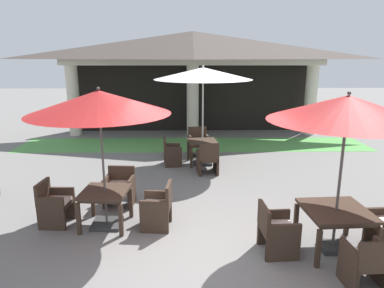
{
  "coord_description": "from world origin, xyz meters",
  "views": [
    {
      "loc": [
        -0.28,
        -5.38,
        3.22
      ],
      "look_at": [
        -0.15,
        2.28,
        1.28
      ],
      "focal_mm": 33.0,
      "sensor_mm": 36.0,
      "label": 1
    }
  ],
  "objects_px": {
    "terracotta_urn": "(168,152)",
    "patio_chair_mid_left_west": "(172,152)",
    "patio_chair_mid_right_west": "(276,230)",
    "patio_chair_near_foreground_north": "(120,187)",
    "patio_chair_mid_right_south": "(367,263)",
    "patio_chair_mid_left_south": "(208,159)",
    "patio_umbrella_near_foreground": "(99,103)",
    "patio_table_mid_left": "(203,144)",
    "patio_umbrella_mid_left": "(203,74)",
    "patio_umbrella_mid_right": "(347,109)",
    "patio_chair_mid_left_north": "(198,142)",
    "patio_table_mid_right": "(336,214)",
    "patio_table_near_foreground": "(105,196)",
    "patio_chair_near_foreground_east": "(158,207)",
    "patio_chair_near_foreground_west": "(55,204)"
  },
  "relations": [
    {
      "from": "patio_chair_mid_left_south",
      "to": "patio_chair_mid_right_south",
      "type": "bearing_deg",
      "value": -74.9
    },
    {
      "from": "patio_table_mid_right",
      "to": "terracotta_urn",
      "type": "relative_size",
      "value": 2.85
    },
    {
      "from": "patio_umbrella_mid_left",
      "to": "patio_chair_mid_left_west",
      "type": "xyz_separation_m",
      "value": [
        -0.93,
        -0.1,
        -2.29
      ]
    },
    {
      "from": "patio_chair_near_foreground_east",
      "to": "patio_umbrella_mid_left",
      "type": "height_order",
      "value": "patio_umbrella_mid_left"
    },
    {
      "from": "patio_chair_mid_left_south",
      "to": "patio_umbrella_near_foreground",
      "type": "bearing_deg",
      "value": -131.25
    },
    {
      "from": "patio_table_mid_left",
      "to": "patio_umbrella_mid_left",
      "type": "relative_size",
      "value": 0.32
    },
    {
      "from": "patio_chair_mid_left_north",
      "to": "patio_chair_mid_left_west",
      "type": "bearing_deg",
      "value": 45.06
    },
    {
      "from": "patio_chair_mid_left_south",
      "to": "terracotta_urn",
      "type": "distance_m",
      "value": 2.14
    },
    {
      "from": "patio_umbrella_mid_right",
      "to": "patio_chair_mid_right_west",
      "type": "xyz_separation_m",
      "value": [
        -1.0,
        -0.06,
        -2.01
      ]
    },
    {
      "from": "patio_chair_mid_left_south",
      "to": "patio_table_mid_right",
      "type": "xyz_separation_m",
      "value": [
        1.89,
        -4.01,
        0.24
      ]
    },
    {
      "from": "patio_chair_mid_right_west",
      "to": "terracotta_urn",
      "type": "xyz_separation_m",
      "value": [
        -2.09,
        5.82,
        -0.24
      ]
    },
    {
      "from": "patio_umbrella_near_foreground",
      "to": "patio_umbrella_mid_left",
      "type": "distance_m",
      "value": 4.49
    },
    {
      "from": "patio_chair_mid_left_west",
      "to": "patio_chair_mid_left_south",
      "type": "bearing_deg",
      "value": 44.87
    },
    {
      "from": "patio_umbrella_mid_right",
      "to": "terracotta_urn",
      "type": "xyz_separation_m",
      "value": [
        -3.09,
        5.76,
        -2.25
      ]
    },
    {
      "from": "patio_chair_mid_right_south",
      "to": "patio_chair_mid_right_west",
      "type": "bearing_deg",
      "value": 135.13
    },
    {
      "from": "patio_chair_mid_right_south",
      "to": "patio_chair_mid_left_north",
      "type": "bearing_deg",
      "value": 104.14
    },
    {
      "from": "patio_chair_mid_left_north",
      "to": "patio_chair_near_foreground_east",
      "type": "bearing_deg",
      "value": 73.33
    },
    {
      "from": "patio_table_mid_left",
      "to": "patio_umbrella_mid_right",
      "type": "distance_m",
      "value": 5.62
    },
    {
      "from": "patio_chair_near_foreground_north",
      "to": "patio_chair_mid_left_west",
      "type": "bearing_deg",
      "value": -105.03
    },
    {
      "from": "patio_chair_mid_left_north",
      "to": "terracotta_urn",
      "type": "distance_m",
      "value": 1.04
    },
    {
      "from": "patio_chair_near_foreground_west",
      "to": "patio_chair_mid_left_south",
      "type": "bearing_deg",
      "value": 137.89
    },
    {
      "from": "patio_chair_near_foreground_west",
      "to": "patio_table_mid_left",
      "type": "bearing_deg",
      "value": 146.62
    },
    {
      "from": "patio_table_mid_left",
      "to": "terracotta_urn",
      "type": "distance_m",
      "value": 1.44
    },
    {
      "from": "terracotta_urn",
      "to": "patio_chair_mid_left_west",
      "type": "bearing_deg",
      "value": -79.78
    },
    {
      "from": "patio_umbrella_near_foreground",
      "to": "patio_table_mid_right",
      "type": "height_order",
      "value": "patio_umbrella_near_foreground"
    },
    {
      "from": "patio_umbrella_near_foreground",
      "to": "terracotta_urn",
      "type": "xyz_separation_m",
      "value": [
        0.94,
        4.8,
        -2.23
      ]
    },
    {
      "from": "patio_umbrella_near_foreground",
      "to": "patio_table_mid_left",
      "type": "bearing_deg",
      "value": 62.86
    },
    {
      "from": "patio_table_mid_left",
      "to": "patio_chair_mid_left_south",
      "type": "distance_m",
      "value": 0.96
    },
    {
      "from": "patio_chair_near_foreground_north",
      "to": "patio_chair_mid_left_west",
      "type": "xyz_separation_m",
      "value": [
        1.03,
        2.88,
        -0.01
      ]
    },
    {
      "from": "patio_table_mid_left",
      "to": "patio_chair_mid_right_south",
      "type": "xyz_separation_m",
      "value": [
        2.04,
        -5.94,
        -0.22
      ]
    },
    {
      "from": "patio_chair_mid_left_west",
      "to": "terracotta_urn",
      "type": "height_order",
      "value": "patio_chair_mid_left_west"
    },
    {
      "from": "patio_chair_mid_left_west",
      "to": "patio_table_mid_right",
      "type": "xyz_separation_m",
      "value": [
        2.92,
        -4.84,
        0.27
      ]
    },
    {
      "from": "patio_umbrella_near_foreground",
      "to": "patio_chair_mid_right_south",
      "type": "height_order",
      "value": "patio_umbrella_near_foreground"
    },
    {
      "from": "patio_chair_near_foreground_east",
      "to": "patio_umbrella_mid_left",
      "type": "xyz_separation_m",
      "value": [
        1.03,
        4.07,
        2.27
      ]
    },
    {
      "from": "patio_table_mid_right",
      "to": "terracotta_urn",
      "type": "xyz_separation_m",
      "value": [
        -3.09,
        5.76,
        -0.5
      ]
    },
    {
      "from": "patio_chair_near_foreground_north",
      "to": "patio_chair_mid_left_north",
      "type": "bearing_deg",
      "value": -110.81
    },
    {
      "from": "patio_chair_mid_right_south",
      "to": "terracotta_urn",
      "type": "bearing_deg",
      "value": 111.76
    },
    {
      "from": "patio_chair_near_foreground_west",
      "to": "patio_chair_near_foreground_north",
      "type": "bearing_deg",
      "value": 134.97
    },
    {
      "from": "patio_chair_mid_left_north",
      "to": "patio_table_near_foreground",
      "type": "bearing_deg",
      "value": 62.33
    },
    {
      "from": "patio_chair_mid_right_south",
      "to": "patio_chair_near_foreground_north",
      "type": "bearing_deg",
      "value": 140.38
    },
    {
      "from": "patio_chair_near_foreground_north",
      "to": "terracotta_urn",
      "type": "xyz_separation_m",
      "value": [
        0.86,
        3.8,
        -0.24
      ]
    },
    {
      "from": "patio_table_near_foreground",
      "to": "patio_umbrella_near_foreground",
      "type": "bearing_deg",
      "value": 153.43
    },
    {
      "from": "patio_chair_mid_right_south",
      "to": "patio_chair_mid_left_south",
      "type": "bearing_deg",
      "value": 108.05
    },
    {
      "from": "terracotta_urn",
      "to": "patio_chair_mid_right_west",
      "type": "bearing_deg",
      "value": -70.25
    },
    {
      "from": "patio_umbrella_near_foreground",
      "to": "patio_umbrella_mid_right",
      "type": "distance_m",
      "value": 4.14
    },
    {
      "from": "patio_chair_mid_left_north",
      "to": "patio_umbrella_mid_right",
      "type": "distance_m",
      "value": 6.54
    },
    {
      "from": "patio_umbrella_near_foreground",
      "to": "patio_chair_mid_left_south",
      "type": "relative_size",
      "value": 2.92
    },
    {
      "from": "patio_table_near_foreground",
      "to": "patio_chair_mid_left_west",
      "type": "xyz_separation_m",
      "value": [
        1.11,
        3.89,
        -0.23
      ]
    },
    {
      "from": "patio_chair_mid_left_north",
      "to": "patio_umbrella_near_foreground",
      "type": "bearing_deg",
      "value": 62.33
    },
    {
      "from": "patio_chair_mid_left_south",
      "to": "patio_chair_near_foreground_west",
      "type": "bearing_deg",
      "value": -142.86
    }
  ]
}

